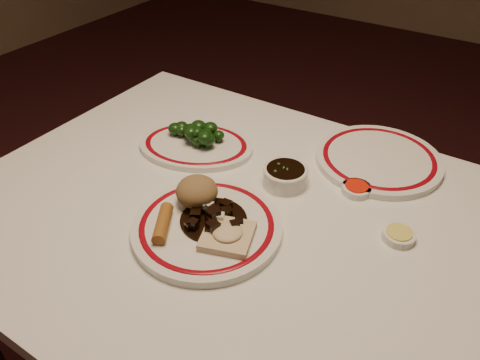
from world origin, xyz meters
name	(u,v)px	position (x,y,z in m)	size (l,w,h in m)	color
dining_table	(242,244)	(0.00, 0.00, 0.66)	(1.20, 0.90, 0.75)	white
main_plate	(207,227)	(-0.03, -0.08, 0.76)	(0.32, 0.32, 0.02)	white
rice_mound	(197,191)	(-0.08, -0.04, 0.80)	(0.09, 0.09, 0.06)	olive
spring_roll	(163,223)	(-0.09, -0.14, 0.78)	(0.03, 0.03, 0.10)	#9E6326
fried_wonton	(228,235)	(0.03, -0.10, 0.78)	(0.12, 0.12, 0.03)	beige
stirfry_heap	(214,218)	(-0.02, -0.07, 0.78)	(0.13, 0.13, 0.03)	black
broccoli_plate	(196,145)	(-0.23, 0.14, 0.76)	(0.34, 0.32, 0.02)	white
broccoli_pile	(197,133)	(-0.23, 0.15, 0.79)	(0.14, 0.09, 0.05)	#23471C
soy_bowl	(285,176)	(0.03, 0.13, 0.77)	(0.10, 0.10, 0.04)	white
sweet_sour_dish	(356,189)	(0.17, 0.19, 0.76)	(0.06, 0.06, 0.02)	white
mustard_dish	(399,235)	(0.30, 0.10, 0.76)	(0.06, 0.06, 0.02)	white
far_plate	(378,159)	(0.17, 0.33, 0.76)	(0.39, 0.39, 0.02)	white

